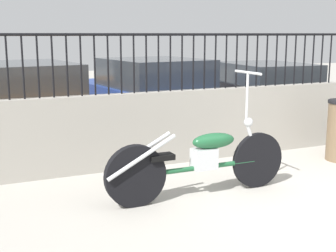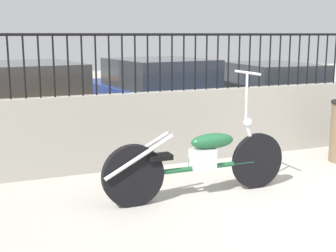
{
  "view_description": "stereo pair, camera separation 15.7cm",
  "coord_description": "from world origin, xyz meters",
  "px_view_note": "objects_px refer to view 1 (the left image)",
  "views": [
    {
      "loc": [
        -3.54,
        -3.38,
        1.84
      ],
      "look_at": [
        -1.17,
        1.89,
        0.7
      ],
      "focal_mm": 50.0,
      "sensor_mm": 36.0,
      "label": 1
    },
    {
      "loc": [
        -3.39,
        -3.44,
        1.84
      ],
      "look_at": [
        -1.17,
        1.89,
        0.7
      ],
      "focal_mm": 50.0,
      "sensor_mm": 36.0,
      "label": 2
    }
  ],
  "objects_px": {
    "car_orange": "(21,99)",
    "car_blue": "(152,93)",
    "car_black": "(261,90)",
    "motorcycle_green": "(192,161)"
  },
  "relations": [
    {
      "from": "car_orange",
      "to": "car_blue",
      "type": "xyz_separation_m",
      "value": [
        2.46,
        -0.31,
        0.01
      ]
    },
    {
      "from": "car_blue",
      "to": "car_black",
      "type": "relative_size",
      "value": 0.97
    },
    {
      "from": "car_blue",
      "to": "car_black",
      "type": "xyz_separation_m",
      "value": [
        2.6,
        -0.05,
        -0.05
      ]
    },
    {
      "from": "motorcycle_green",
      "to": "car_black",
      "type": "height_order",
      "value": "motorcycle_green"
    },
    {
      "from": "motorcycle_green",
      "to": "car_blue",
      "type": "xyz_separation_m",
      "value": [
        1.15,
        4.05,
        0.26
      ]
    },
    {
      "from": "car_orange",
      "to": "car_black",
      "type": "height_order",
      "value": "car_orange"
    },
    {
      "from": "motorcycle_green",
      "to": "car_black",
      "type": "bearing_deg",
      "value": 46.7
    },
    {
      "from": "motorcycle_green",
      "to": "car_orange",
      "type": "relative_size",
      "value": 0.47
    },
    {
      "from": "car_black",
      "to": "car_blue",
      "type": "bearing_deg",
      "value": 92.44
    },
    {
      "from": "car_orange",
      "to": "car_blue",
      "type": "bearing_deg",
      "value": -103.19
    }
  ]
}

